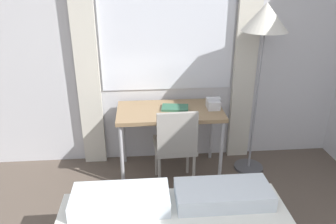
# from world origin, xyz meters

# --- Properties ---
(wall_back_with_window) EXTENTS (5.15, 0.13, 2.70)m
(wall_back_with_window) POSITION_xyz_m (0.01, 2.99, 1.35)
(wall_back_with_window) COLOR silver
(wall_back_with_window) RESTS_ON ground_plane
(desk) EXTENTS (1.08, 0.57, 0.74)m
(desk) POSITION_xyz_m (0.11, 2.63, 0.67)
(desk) COLOR #937551
(desk) RESTS_ON ground_plane
(desk_chair) EXTENTS (0.42, 0.42, 0.88)m
(desk_chair) POSITION_xyz_m (0.14, 2.34, 0.51)
(desk_chair) COLOR gray
(desk_chair) RESTS_ON ground_plane
(standing_lamp) EXTENTS (0.44, 0.44, 1.79)m
(standing_lamp) POSITION_xyz_m (1.00, 2.61, 1.55)
(standing_lamp) COLOR #4C4C51
(standing_lamp) RESTS_ON ground_plane
(telephone) EXTENTS (0.14, 0.17, 0.12)m
(telephone) POSITION_xyz_m (0.56, 2.64, 0.79)
(telephone) COLOR silver
(telephone) RESTS_ON desk
(book) EXTENTS (0.29, 0.21, 0.02)m
(book) POSITION_xyz_m (0.17, 2.65, 0.75)
(book) COLOR #33664C
(book) RESTS_ON desk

